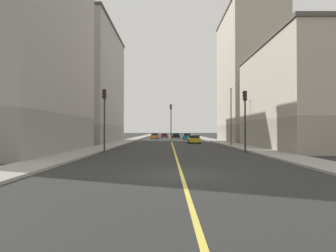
% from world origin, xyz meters
% --- Properties ---
extents(ground_plane, '(400.00, 400.00, 0.00)m').
position_xyz_m(ground_plane, '(0.00, 0.00, 0.00)').
color(ground_plane, '#2C2D2C').
rests_on(ground_plane, ground).
extents(sidewalk_left, '(2.89, 168.00, 0.15)m').
position_xyz_m(sidewalk_left, '(8.55, 49.00, 0.07)').
color(sidewalk_left, '#9E9B93').
rests_on(sidewalk_left, ground).
extents(sidewalk_right, '(2.89, 168.00, 0.15)m').
position_xyz_m(sidewalk_right, '(-8.55, 49.00, 0.07)').
color(sidewalk_right, '#9E9B93').
rests_on(sidewalk_right, ground).
extents(lane_center_stripe, '(0.16, 154.00, 0.01)m').
position_xyz_m(lane_center_stripe, '(0.00, 49.00, 0.01)').
color(lane_center_stripe, '#E5D14C').
rests_on(lane_center_stripe, ground).
extents(building_left_near, '(9.45, 18.80, 11.94)m').
position_xyz_m(building_left_near, '(14.57, 18.95, 5.98)').
color(building_left_near, '#9D9688').
rests_on(building_left_near, ground).
extents(building_left_mid, '(9.45, 17.04, 24.03)m').
position_xyz_m(building_left_mid, '(14.57, 39.41, 12.02)').
color(building_left_mid, '#9D9688').
rests_on(building_left_mid, ground).
extents(building_right_corner, '(9.45, 18.01, 20.36)m').
position_xyz_m(building_right_corner, '(-14.57, 13.21, 10.19)').
color(building_right_corner, gray).
rests_on(building_right_corner, ground).
extents(building_right_midblock, '(9.45, 21.09, 19.97)m').
position_xyz_m(building_right_midblock, '(-14.57, 35.83, 9.99)').
color(building_right_midblock, gray).
rests_on(building_right_midblock, ground).
extents(traffic_light_left_near, '(0.40, 0.32, 5.86)m').
position_xyz_m(traffic_light_left_near, '(6.69, 13.35, 3.80)').
color(traffic_light_left_near, '#2D2D2D').
rests_on(traffic_light_left_near, ground).
extents(traffic_light_right_near, '(0.40, 0.32, 6.03)m').
position_xyz_m(traffic_light_right_near, '(-6.72, 13.35, 3.90)').
color(traffic_light_right_near, '#2D2D2D').
rests_on(traffic_light_right_near, ground).
extents(traffic_light_median_far, '(0.40, 0.32, 6.87)m').
position_xyz_m(traffic_light_median_far, '(-0.10, 38.30, 4.38)').
color(traffic_light_median_far, '#2D2D2D').
rests_on(traffic_light_median_far, ground).
extents(street_lamp_left_near, '(0.36, 0.36, 7.69)m').
position_xyz_m(street_lamp_left_near, '(7.70, 23.83, 4.77)').
color(street_lamp_left_near, '#4C4C51').
rests_on(street_lamp_left_near, ground).
extents(car_black, '(2.03, 4.47, 1.30)m').
position_xyz_m(car_black, '(1.40, 61.77, 0.64)').
color(car_black, black).
rests_on(car_black, ground).
extents(car_yellow, '(2.01, 4.47, 1.32)m').
position_xyz_m(car_yellow, '(3.65, 32.96, 0.64)').
color(car_yellow, gold).
rests_on(car_yellow, ground).
extents(car_maroon, '(1.93, 4.25, 1.20)m').
position_xyz_m(car_maroon, '(-1.67, 67.45, 0.59)').
color(car_maroon, maroon).
rests_on(car_maroon, ground).
extents(car_teal, '(1.89, 4.20, 1.41)m').
position_xyz_m(car_teal, '(3.73, 51.02, 0.68)').
color(car_teal, '#196670').
rests_on(car_teal, ground).
extents(car_orange, '(1.95, 4.53, 1.35)m').
position_xyz_m(car_orange, '(-3.94, 55.90, 0.67)').
color(car_orange, orange).
rests_on(car_orange, ground).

